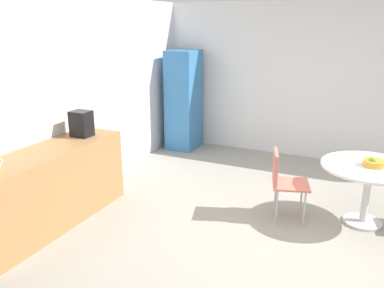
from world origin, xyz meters
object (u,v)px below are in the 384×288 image
object	(u,v)px
round_table	(369,177)
chair_coral	(283,177)
coffee_maker	(81,124)
fruit_bowl	(374,163)
locker_cabinet	(184,100)

from	to	relation	value
round_table	chair_coral	distance (m)	0.96
round_table	coffee_maker	world-z (taller)	coffee_maker
fruit_bowl	locker_cabinet	bearing A→B (deg)	61.24
chair_coral	coffee_maker	distance (m)	2.53
locker_cabinet	chair_coral	bearing A→B (deg)	-131.65
chair_coral	fruit_bowl	distance (m)	1.01
chair_coral	fruit_bowl	size ratio (longest dim) A/B	3.37
round_table	fruit_bowl	distance (m)	0.18
chair_coral	coffee_maker	size ratio (longest dim) A/B	2.59
locker_cabinet	coffee_maker	bearing A→B (deg)	177.86
locker_cabinet	coffee_maker	world-z (taller)	locker_cabinet
fruit_bowl	chair_coral	bearing A→B (deg)	105.25
locker_cabinet	round_table	bearing A→B (deg)	-118.90
locker_cabinet	round_table	size ratio (longest dim) A/B	1.67
round_table	coffee_maker	bearing A→B (deg)	105.30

